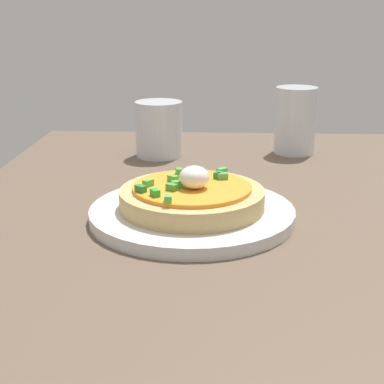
{
  "coord_description": "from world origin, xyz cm",
  "views": [
    {
      "loc": [
        61.52,
        -1.18,
        27.97
      ],
      "look_at": [
        -4.13,
        -4.48,
        6.58
      ],
      "focal_mm": 53.78,
      "sensor_mm": 36.0,
      "label": 1
    }
  ],
  "objects_px": {
    "plate": "(192,213)",
    "cup_far": "(295,125)",
    "pizza": "(192,196)",
    "cup_near": "(159,132)"
  },
  "relations": [
    {
      "from": "plate",
      "to": "cup_near",
      "type": "xyz_separation_m",
      "value": [
        -0.31,
        -0.07,
        0.03
      ]
    },
    {
      "from": "plate",
      "to": "cup_far",
      "type": "bearing_deg",
      "value": 154.47
    },
    {
      "from": "cup_far",
      "to": "pizza",
      "type": "bearing_deg",
      "value": -25.51
    },
    {
      "from": "pizza",
      "to": "cup_near",
      "type": "height_order",
      "value": "cup_near"
    },
    {
      "from": "cup_near",
      "to": "cup_far",
      "type": "bearing_deg",
      "value": 98.16
    },
    {
      "from": "plate",
      "to": "cup_far",
      "type": "xyz_separation_m",
      "value": [
        -0.34,
        0.16,
        0.04
      ]
    },
    {
      "from": "pizza",
      "to": "cup_far",
      "type": "relative_size",
      "value": 1.52
    },
    {
      "from": "pizza",
      "to": "cup_near",
      "type": "xyz_separation_m",
      "value": [
        -0.31,
        -0.07,
        0.01
      ]
    },
    {
      "from": "plate",
      "to": "cup_far",
      "type": "distance_m",
      "value": 0.38
    },
    {
      "from": "cup_far",
      "to": "cup_near",
      "type": "bearing_deg",
      "value": -81.84
    }
  ]
}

